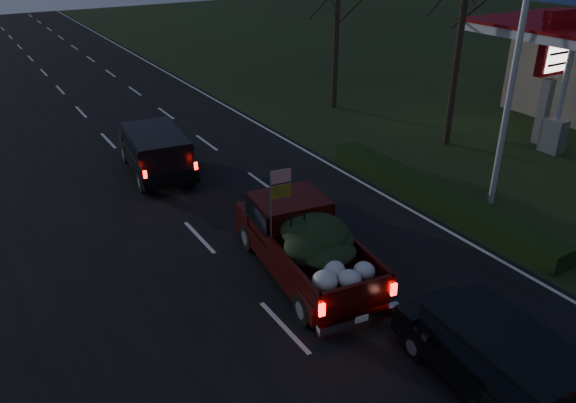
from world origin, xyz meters
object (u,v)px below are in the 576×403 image
light_pole (520,39)px  lead_suv (156,148)px  rear_suv (500,355)px  gas_price_pylon (555,56)px  pickup_truck (304,239)px

light_pole → lead_suv: bearing=136.4°
light_pole → rear_suv: (-6.90, -5.94, -4.55)m
gas_price_pylon → rear_suv: gas_price_pylon is taller
pickup_truck → lead_suv: pickup_truck is taller
gas_price_pylon → pickup_truck: 14.94m
light_pole → gas_price_pylon: (6.50, 2.99, -1.71)m
light_pole → lead_suv: 12.99m
light_pole → pickup_truck: (-7.82, -0.27, -4.42)m
pickup_truck → rear_suv: size_ratio=1.28×
light_pole → rear_suv: 10.18m
light_pole → gas_price_pylon: bearing=24.7°
light_pole → lead_suv: size_ratio=1.86×
pickup_truck → rear_suv: (0.92, -5.66, -0.13)m
pickup_truck → rear_suv: bearing=-73.5°
gas_price_pylon → pickup_truck: gas_price_pylon is taller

